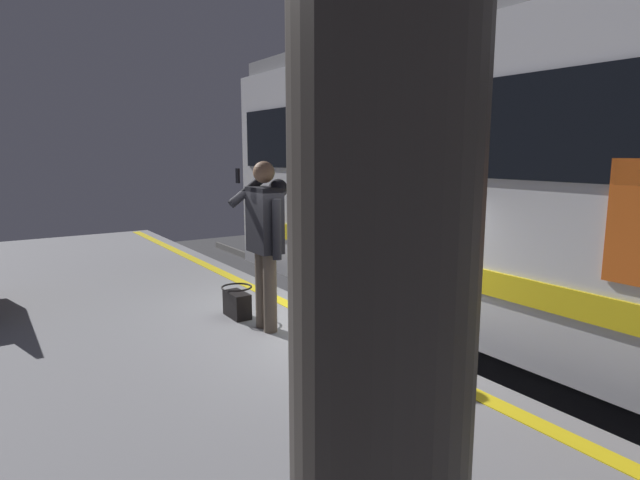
% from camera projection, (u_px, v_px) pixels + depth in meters
% --- Properties ---
extents(ground_plane, '(24.01, 24.01, 0.00)m').
position_uv_depth(ground_plane, '(344.00, 404.00, 6.07)').
color(ground_plane, '#3D3D3F').
extents(platform, '(15.90, 4.61, 1.06)m').
position_uv_depth(platform, '(140.00, 417.00, 4.72)').
color(platform, gray).
rests_on(platform, ground).
extents(safety_line, '(15.58, 0.16, 0.01)m').
position_uv_depth(safety_line, '(323.00, 321.00, 5.73)').
color(safety_line, yellow).
rests_on(safety_line, platform).
extents(track_rail_near, '(20.67, 0.08, 0.16)m').
position_uv_depth(track_rail_near, '(424.00, 372.00, 6.76)').
color(track_rail_near, slate).
rests_on(track_rail_near, ground).
extents(track_rail_far, '(20.67, 0.08, 0.16)m').
position_uv_depth(track_rail_far, '(496.00, 349.00, 7.54)').
color(track_rail_far, slate).
rests_on(track_rail_far, ground).
extents(train_carriage, '(10.36, 2.75, 4.22)m').
position_uv_depth(train_carriage, '(560.00, 175.00, 5.70)').
color(train_carriage, silver).
rests_on(train_carriage, ground).
extents(passenger, '(0.57, 0.55, 1.75)m').
position_uv_depth(passenger, '(266.00, 232.00, 5.32)').
color(passenger, brown).
rests_on(passenger, platform).
extents(handbag, '(0.38, 0.35, 0.35)m').
position_uv_depth(handbag, '(237.00, 303.00, 5.87)').
color(handbag, black).
rests_on(handbag, platform).
extents(station_column, '(0.29, 0.29, 3.58)m').
position_uv_depth(station_column, '(385.00, 189.00, 0.78)').
color(station_column, '#38332D').
rests_on(station_column, platform).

